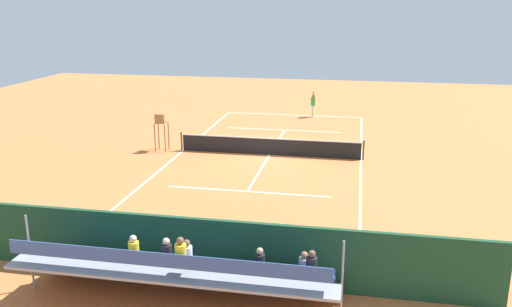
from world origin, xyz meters
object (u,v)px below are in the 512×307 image
tennis_player (313,103)px  tennis_ball_near (313,124)px  umpire_chair (161,128)px  bleacher_stand (185,272)px  tennis_net (270,146)px  tennis_ball_far (301,120)px  tennis_racket (302,117)px  equipment_bag (205,264)px  courtside_bench (261,256)px

tennis_player → tennis_ball_near: size_ratio=29.18×
umpire_chair → tennis_ball_near: bearing=-133.3°
bleacher_stand → tennis_player: size_ratio=4.70×
tennis_net → tennis_ball_far: tennis_net is taller
bleacher_stand → umpire_chair: (6.35, -15.09, 0.38)m
tennis_net → tennis_ball_near: (-1.69, -8.11, -0.47)m
tennis_net → tennis_racket: tennis_net is taller
tennis_net → equipment_bag: (-0.15, 13.40, -0.32)m
tennis_net → tennis_ball_far: size_ratio=156.06×
bleacher_stand → tennis_ball_near: bearing=-93.8°
tennis_racket → tennis_ball_far: 1.07m
courtside_bench → tennis_player: tennis_player is taller
tennis_net → courtside_bench: tennis_net is taller
bleacher_stand → courtside_bench: bleacher_stand is taller
tennis_player → umpire_chair: bearing=54.8°
tennis_net → equipment_bag: bearing=90.6°
courtside_bench → tennis_ball_far: bearing=-87.0°
equipment_bag → tennis_racket: (-0.56, -23.61, -0.16)m
tennis_ball_near → tennis_ball_far: 1.39m
equipment_bag → tennis_racket: 23.62m
equipment_bag → tennis_racket: size_ratio=1.55×
equipment_bag → tennis_ball_far: equipment_bag is taller
bleacher_stand → tennis_ball_far: 24.51m
bleacher_stand → equipment_bag: bleacher_stand is taller
tennis_racket → equipment_bag: bearing=88.6°
tennis_net → tennis_ball_far: (-0.75, -9.14, -0.47)m
tennis_racket → tennis_ball_far: (-0.04, 1.07, 0.02)m
tennis_player → tennis_ball_near: (-0.22, 2.48, -0.98)m
tennis_net → equipment_bag: size_ratio=11.44×
tennis_racket → tennis_ball_near: bearing=115.0°
tennis_player → tennis_racket: (0.75, 0.38, -1.00)m
tennis_net → umpire_chair: size_ratio=4.81×
tennis_net → courtside_bench: bearing=98.3°
bleacher_stand → tennis_ball_far: (-0.60, -24.49, -0.90)m
equipment_bag → tennis_player: size_ratio=0.47×
tennis_net → bleacher_stand: size_ratio=1.14×
bleacher_stand → tennis_player: bearing=-92.9°
tennis_net → tennis_ball_far: bearing=-94.7°
tennis_net → tennis_player: bearing=-97.9°
courtside_bench → equipment_bag: size_ratio=2.00×
tennis_net → tennis_player: tennis_player is taller
bleacher_stand → tennis_player: (-1.32, -25.94, 0.08)m
courtside_bench → tennis_racket: courtside_bench is taller
courtside_bench → equipment_bag: bearing=4.1°
courtside_bench → tennis_racket: bearing=-87.0°
umpire_chair → tennis_ball_far: umpire_chair is taller
tennis_player → tennis_racket: bearing=26.6°
umpire_chair → tennis_player: size_ratio=1.11×
tennis_racket → tennis_ball_near: (-0.98, 2.10, 0.02)m
umpire_chair → equipment_bag: (-6.35, 13.14, -1.13)m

